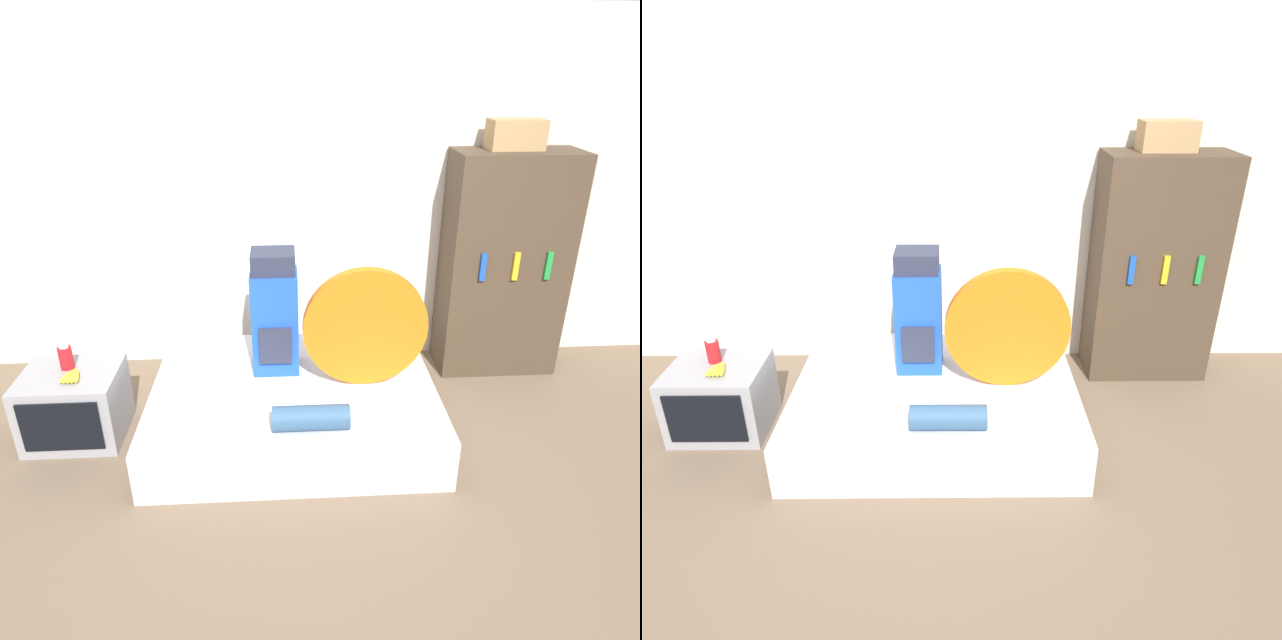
% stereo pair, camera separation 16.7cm
% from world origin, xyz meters
% --- Properties ---
extents(ground_plane, '(16.00, 16.00, 0.00)m').
position_xyz_m(ground_plane, '(0.00, 0.00, 0.00)').
color(ground_plane, brown).
extents(wall_back, '(8.00, 0.05, 2.60)m').
position_xyz_m(wall_back, '(0.00, 1.82, 1.30)').
color(wall_back, silver).
rests_on(wall_back, ground_plane).
extents(bed, '(1.83, 1.42, 0.34)m').
position_xyz_m(bed, '(-0.08, 0.81, 0.17)').
color(bed, silver).
rests_on(bed, ground_plane).
extents(backpack, '(0.30, 0.30, 0.83)m').
position_xyz_m(backpack, '(-0.19, 1.02, 0.74)').
color(backpack, blue).
rests_on(backpack, bed).
extents(tent_bag, '(0.79, 0.07, 0.79)m').
position_xyz_m(tent_bag, '(0.38, 0.80, 0.73)').
color(tent_bag, orange).
rests_on(tent_bag, bed).
extents(sleeping_roll, '(0.44, 0.15, 0.15)m').
position_xyz_m(sleeping_roll, '(0.01, 0.31, 0.41)').
color(sleeping_roll, '#33567A').
rests_on(sleeping_roll, bed).
extents(television, '(0.60, 0.52, 0.47)m').
position_xyz_m(television, '(-1.50, 0.79, 0.23)').
color(television, '#939399').
rests_on(television, ground_plane).
extents(canister, '(0.08, 0.08, 0.17)m').
position_xyz_m(canister, '(-1.52, 0.87, 0.55)').
color(canister, '#B2191E').
rests_on(canister, television).
extents(banana_bunch, '(0.14, 0.18, 0.04)m').
position_xyz_m(banana_bunch, '(-1.45, 0.74, 0.48)').
color(banana_bunch, yellow).
rests_on(banana_bunch, television).
extents(bookshelf, '(0.89, 0.44, 1.68)m').
position_xyz_m(bookshelf, '(1.52, 1.56, 0.84)').
color(bookshelf, '#473828').
rests_on(bookshelf, ground_plane).
extents(cardboard_box, '(0.37, 0.20, 0.20)m').
position_xyz_m(cardboard_box, '(1.48, 1.60, 1.78)').
color(cardboard_box, '#A88456').
rests_on(cardboard_box, bookshelf).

